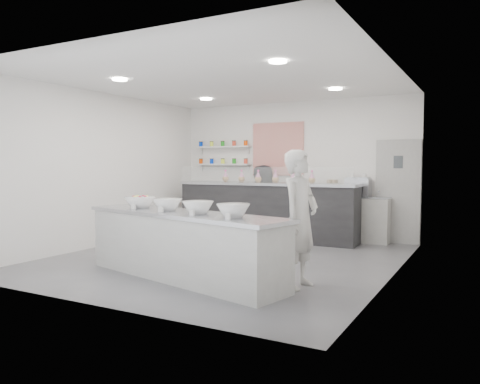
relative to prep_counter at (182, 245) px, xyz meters
name	(u,v)px	position (x,y,z in m)	size (l,w,h in m)	color
floor	(225,258)	(-0.16, 1.49, -0.47)	(6.00, 6.00, 0.00)	#515156
ceiling	(225,81)	(-0.16, 1.49, 2.53)	(6.00, 6.00, 0.00)	white
back_wall	(292,169)	(-0.16, 4.49, 1.03)	(5.50, 5.50, 0.00)	white
left_wall	(105,170)	(-2.91, 1.49, 1.03)	(6.00, 6.00, 0.00)	white
right_wall	(394,172)	(2.59, 1.49, 1.03)	(6.00, 6.00, 0.00)	white
back_door	(398,192)	(2.14, 4.46, 0.58)	(0.88, 0.04, 2.10)	#9E9E9B
pattern_panel	(278,149)	(-0.51, 4.46, 1.48)	(1.25, 0.03, 1.20)	red
jar_shelf_lower	(223,164)	(-1.91, 4.39, 1.13)	(1.45, 0.22, 0.04)	silver
jar_shelf_upper	(223,147)	(-1.91, 4.39, 1.55)	(1.45, 0.22, 0.04)	silver
preserve_jars	(223,153)	(-1.91, 4.37, 1.41)	(1.45, 0.10, 0.56)	#DE3F00
downlight_0	(120,80)	(-1.56, 0.49, 2.51)	(0.24, 0.24, 0.02)	white
downlight_1	(278,62)	(1.24, 0.49, 2.51)	(0.24, 0.24, 0.02)	white
downlight_2	(206,99)	(-1.56, 3.09, 2.51)	(0.24, 0.24, 0.02)	white
downlight_3	(335,89)	(1.24, 3.09, 2.51)	(0.24, 0.24, 0.02)	white
prep_counter	(182,245)	(0.00, 0.00, 0.00)	(3.45, 0.78, 0.94)	#ADADA8
back_bar	(267,211)	(-0.42, 3.67, 0.14)	(3.93, 0.72, 1.22)	black
sneeze_guard	(260,175)	(-0.41, 3.33, 0.91)	(3.87, 0.02, 0.33)	white
espresso_ledge	(358,219)	(1.39, 4.27, 0.00)	(1.27, 0.41, 0.95)	#ADADA8
espresso_machine	(358,187)	(1.38, 4.27, 0.66)	(0.49, 0.34, 0.37)	#93969E
cup_stacks	(332,188)	(0.84, 4.27, 0.64)	(0.25, 0.24, 0.33)	tan
prep_bowls	(182,206)	(0.00, 0.00, 0.56)	(2.38, 0.53, 0.17)	white
label_cards	(167,213)	(0.13, -0.52, 0.51)	(2.01, 0.04, 0.07)	white
cookie_bags	(267,176)	(-0.42, 3.67, 0.88)	(2.15, 0.15, 0.27)	#C369A0
woman_prep	(300,219)	(1.62, 0.35, 0.43)	(0.66, 0.43, 1.80)	silver
staff_left	(258,201)	(-0.82, 4.09, 0.31)	(0.76, 0.59, 1.56)	black
staff_right	(264,200)	(-0.69, 4.09, 0.33)	(0.78, 0.51, 1.59)	black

